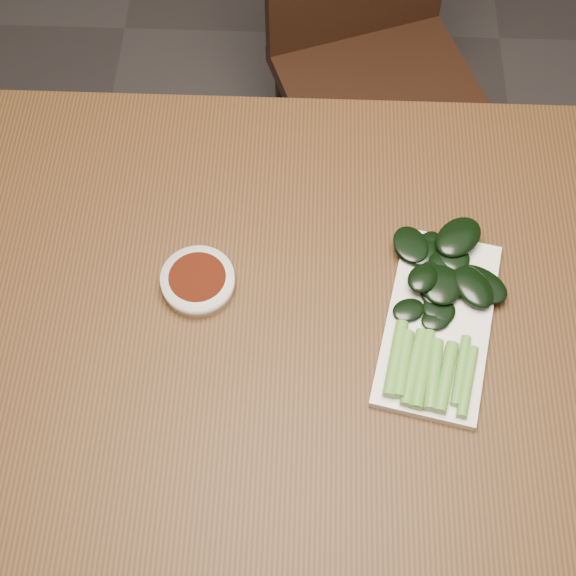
{
  "coord_description": "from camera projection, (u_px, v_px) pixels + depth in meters",
  "views": [
    {
      "loc": [
        -0.0,
        -0.47,
        1.71
      ],
      "look_at": [
        -0.02,
        0.05,
        0.76
      ],
      "focal_mm": 50.0,
      "sensor_mm": 36.0,
      "label": 1
    }
  ],
  "objects": [
    {
      "name": "serving_plate",
      "position": [
        438.0,
        323.0,
        1.07
      ],
      "size": [
        0.19,
        0.29,
        0.01
      ],
      "rotation": [
        0.0,
        0.0,
        -0.21
      ],
      "color": "white",
      "rests_on": "table"
    },
    {
      "name": "sauce_bowl",
      "position": [
        198.0,
        282.0,
        1.09
      ],
      "size": [
        0.1,
        0.1,
        0.03
      ],
      "color": "white",
      "rests_on": "table"
    },
    {
      "name": "table",
      "position": [
        302.0,
        348.0,
        1.14
      ],
      "size": [
        1.4,
        0.8,
        0.75
      ],
      "color": "#412812",
      "rests_on": "ground"
    },
    {
      "name": "chair_far",
      "position": [
        373.0,
        54.0,
        1.67
      ],
      "size": [
        0.51,
        0.51,
        0.89
      ],
      "rotation": [
        0.0,
        0.0,
        0.36
      ],
      "color": "black",
      "rests_on": "ground"
    },
    {
      "name": "ground",
      "position": [
        297.0,
        478.0,
        1.73
      ],
      "size": [
        6.0,
        6.0,
        0.0
      ],
      "primitive_type": "plane",
      "color": "#333030",
      "rests_on": "ground"
    },
    {
      "name": "gai_lan",
      "position": [
        439.0,
        301.0,
        1.06
      ],
      "size": [
        0.18,
        0.3,
        0.03
      ],
      "color": "#579633",
      "rests_on": "serving_plate"
    }
  ]
}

